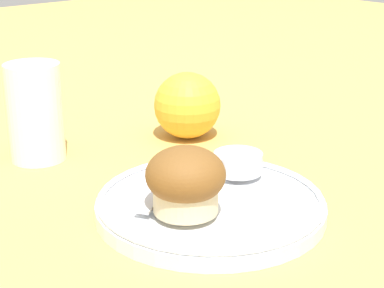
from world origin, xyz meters
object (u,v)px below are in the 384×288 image
butter_knife (174,177)px  juice_glass (35,112)px  orange_fruit (187,105)px  muffin (186,181)px

butter_knife → juice_glass: (-0.05, 0.19, 0.04)m
butter_knife → orange_fruit: orange_fruit is taller
muffin → butter_knife: size_ratio=0.46×
butter_knife → juice_glass: juice_glass is taller
butter_knife → muffin: bearing=-151.7°
muffin → juice_glass: bearing=92.4°
orange_fruit → juice_glass: juice_glass is taller
muffin → orange_fruit: 0.27m
butter_knife → orange_fruit: bearing=14.6°
juice_glass → muffin: bearing=-87.6°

